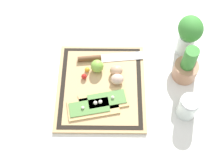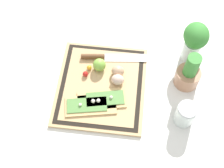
{
  "view_description": "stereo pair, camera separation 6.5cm",
  "coord_description": "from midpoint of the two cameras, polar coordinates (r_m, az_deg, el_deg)",
  "views": [
    {
      "loc": [
        0.61,
        0.05,
        1.13
      ],
      "look_at": [
        0.0,
        0.05,
        0.03
      ],
      "focal_mm": 50.0,
      "sensor_mm": 36.0,
      "label": 1
    },
    {
      "loc": [
        0.61,
        0.12,
        1.13
      ],
      "look_at": [
        0.0,
        0.05,
        0.03
      ],
      "focal_mm": 50.0,
      "sensor_mm": 36.0,
      "label": 2
    }
  ],
  "objects": [
    {
      "name": "herb_glass",
      "position": [
        1.32,
        12.51,
        8.91
      ],
      "size": [
        0.12,
        0.1,
        0.2
      ],
      "color": "silver",
      "rests_on": "ground_plane"
    },
    {
      "name": "sauce_jar",
      "position": [
        1.22,
        12.17,
        -4.31
      ],
      "size": [
        0.08,
        0.08,
        0.11
      ],
      "color": "silver",
      "rests_on": "ground_plane"
    },
    {
      "name": "lime",
      "position": [
        1.29,
        -4.18,
        3.22
      ],
      "size": [
        0.05,
        0.05,
        0.05
      ],
      "primitive_type": "sphere",
      "color": "#7FB742",
      "rests_on": "cutting_board"
    },
    {
      "name": "cutting_board",
      "position": [
        1.28,
        -3.47,
        -0.6
      ],
      "size": [
        0.4,
        0.36,
        0.02
      ],
      "color": "tan",
      "rests_on": "ground_plane"
    },
    {
      "name": "herb_pot",
      "position": [
        1.29,
        12.04,
        2.94
      ],
      "size": [
        0.1,
        0.1,
        0.18
      ],
      "color": "#AD7A5B",
      "rests_on": "ground_plane"
    },
    {
      "name": "pizza_slice_near",
      "position": [
        1.23,
        -5.13,
        -4.29
      ],
      "size": [
        0.12,
        0.21,
        0.02
      ],
      "color": "tan",
      "rests_on": "cutting_board"
    },
    {
      "name": "egg_pink",
      "position": [
        1.26,
        -0.53,
        0.82
      ],
      "size": [
        0.04,
        0.05,
        0.04
      ],
      "primitive_type": "ellipsoid",
      "color": "beige",
      "rests_on": "cutting_board"
    },
    {
      "name": "knife",
      "position": [
        1.34,
        -3.68,
        4.73
      ],
      "size": [
        0.06,
        0.28,
        0.02
      ],
      "color": "silver",
      "rests_on": "cutting_board"
    },
    {
      "name": "cherry_tomato_red",
      "position": [
        1.29,
        -6.57,
        1.32
      ],
      "size": [
        0.02,
        0.02,
        0.02
      ],
      "primitive_type": "sphere",
      "color": "red",
      "rests_on": "cutting_board"
    },
    {
      "name": "ground_plane",
      "position": [
        1.29,
        -3.45,
        -0.76
      ],
      "size": [
        6.0,
        6.0,
        0.0
      ],
      "primitive_type": "plane",
      "color": "silver"
    },
    {
      "name": "cherry_tomato_yellow",
      "position": [
        1.31,
        -5.99,
        2.54
      ],
      "size": [
        0.02,
        0.02,
        0.02
      ],
      "primitive_type": "sphere",
      "color": "gold",
      "rests_on": "cutting_board"
    },
    {
      "name": "pizza_slice_far",
      "position": [
        1.24,
        -2.98,
        -3.01
      ],
      "size": [
        0.13,
        0.21,
        0.02
      ],
      "color": "tan",
      "rests_on": "cutting_board"
    },
    {
      "name": "egg_brown",
      "position": [
        1.29,
        -0.67,
        2.42
      ],
      "size": [
        0.04,
        0.05,
        0.04
      ],
      "primitive_type": "ellipsoid",
      "color": "tan",
      "rests_on": "cutting_board"
    }
  ]
}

